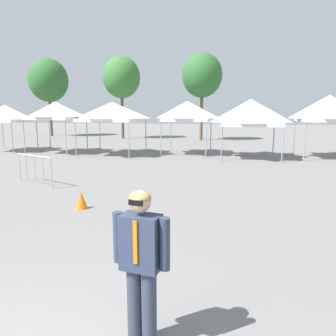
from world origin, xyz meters
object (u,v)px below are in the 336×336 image
(canopy_tent_far_right, at_px, (56,111))
(tree_behind_tents_right, at_px, (202,75))
(tree_behind_tents_left, at_px, (121,78))
(canopy_tent_far_left, at_px, (251,113))
(person_foreground, at_px, (141,259))
(canopy_tent_behind_right, at_px, (112,112))
(tree_behind_tents_center, at_px, (48,80))
(crowd_barrier_mid_lot, at_px, (34,164))
(traffic_cone_near_barrier, at_px, (81,200))
(canopy_tent_right_of_center, at_px, (329,108))
(canopy_tent_behind_left, at_px, (187,111))
(canopy_tent_center, at_px, (5,113))

(canopy_tent_far_right, height_order, tree_behind_tents_right, tree_behind_tents_right)
(tree_behind_tents_left, bearing_deg, canopy_tent_far_left, -43.70)
(canopy_tent_far_right, distance_m, person_foreground, 18.40)
(canopy_tent_far_right, distance_m, tree_behind_tents_right, 14.19)
(canopy_tent_behind_right, bearing_deg, canopy_tent_far_right, 178.91)
(canopy_tent_far_left, relative_size, tree_behind_tents_center, 0.41)
(tree_behind_tents_center, bearing_deg, tree_behind_tents_right, -5.73)
(tree_behind_tents_right, bearing_deg, canopy_tent_behind_right, -109.95)
(crowd_barrier_mid_lot, xyz_separation_m, traffic_cone_near_barrier, (3.00, -2.29, -0.51))
(canopy_tent_behind_right, xyz_separation_m, tree_behind_tents_center, (-12.50, 13.05, 3.34))
(canopy_tent_behind_right, distance_m, canopy_tent_right_of_center, 12.41)
(canopy_tent_right_of_center, height_order, crowd_barrier_mid_lot, canopy_tent_right_of_center)
(person_foreground, distance_m, traffic_cone_near_barrier, 5.53)
(canopy_tent_behind_left, relative_size, tree_behind_tents_right, 0.41)
(person_foreground, xyz_separation_m, crowd_barrier_mid_lot, (-6.10, 6.80, -0.28))
(tree_behind_tents_center, bearing_deg, canopy_tent_behind_right, -46.24)
(traffic_cone_near_barrier, bearing_deg, canopy_tent_far_right, 124.07)
(canopy_tent_right_of_center, distance_m, traffic_cone_near_barrier, 14.98)
(canopy_tent_behind_right, distance_m, canopy_tent_behind_left, 4.57)
(canopy_tent_center, bearing_deg, tree_behind_tents_center, 110.80)
(canopy_tent_center, bearing_deg, canopy_tent_far_right, -1.97)
(canopy_tent_far_right, xyz_separation_m, tree_behind_tents_right, (7.95, 11.31, 3.19))
(crowd_barrier_mid_lot, bearing_deg, canopy_tent_center, 133.26)
(canopy_tent_right_of_center, bearing_deg, crowd_barrier_mid_lot, -141.77)
(canopy_tent_far_right, bearing_deg, canopy_tent_behind_left, 8.37)
(canopy_tent_behind_right, height_order, person_foreground, canopy_tent_behind_right)
(canopy_tent_behind_left, distance_m, crowd_barrier_mid_lot, 10.55)
(traffic_cone_near_barrier, bearing_deg, person_foreground, -55.57)
(canopy_tent_far_left, height_order, traffic_cone_near_barrier, canopy_tent_far_left)
(canopy_tent_behind_right, distance_m, person_foreground, 16.49)
(canopy_tent_right_of_center, bearing_deg, canopy_tent_far_left, -170.05)
(canopy_tent_center, xyz_separation_m, canopy_tent_far_left, (15.75, 0.20, 0.06))
(canopy_tent_behind_left, height_order, tree_behind_tents_center, tree_behind_tents_center)
(crowd_barrier_mid_lot, bearing_deg, tree_behind_tents_left, 101.61)
(tree_behind_tents_right, relative_size, tree_behind_tents_left, 1.00)
(person_foreground, distance_m, tree_behind_tents_left, 29.12)
(canopy_tent_behind_right, height_order, canopy_tent_right_of_center, canopy_tent_right_of_center)
(tree_behind_tents_left, bearing_deg, canopy_tent_center, -108.57)
(canopy_tent_behind_right, height_order, crowd_barrier_mid_lot, canopy_tent_behind_right)
(canopy_tent_far_right, bearing_deg, tree_behind_tents_center, 123.76)
(canopy_tent_far_right, relative_size, person_foreground, 1.81)
(canopy_tent_far_left, relative_size, canopy_tent_right_of_center, 0.96)
(canopy_tent_right_of_center, bearing_deg, canopy_tent_behind_left, 179.02)
(canopy_tent_behind_right, bearing_deg, tree_behind_tents_right, 70.05)
(canopy_tent_far_right, height_order, canopy_tent_far_left, canopy_tent_far_left)
(tree_behind_tents_center, bearing_deg, canopy_tent_behind_left, -34.87)
(tree_behind_tents_center, bearing_deg, canopy_tent_far_right, -56.24)
(canopy_tent_center, height_order, crowd_barrier_mid_lot, canopy_tent_center)
(person_foreground, height_order, tree_behind_tents_left, tree_behind_tents_left)
(tree_behind_tents_right, height_order, tree_behind_tents_center, tree_behind_tents_center)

